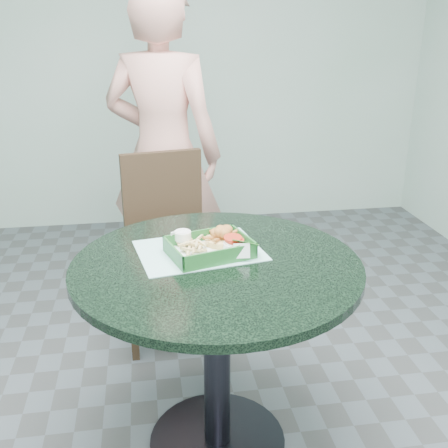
{
  "coord_description": "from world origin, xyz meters",
  "views": [
    {
      "loc": [
        -0.22,
        -1.57,
        1.52
      ],
      "look_at": [
        0.04,
        0.1,
        0.86
      ],
      "focal_mm": 42.0,
      "sensor_mm": 36.0,
      "label": 1
    }
  ],
  "objects": [
    {
      "name": "floor",
      "position": [
        0.0,
        0.0,
        0.0
      ],
      "size": [
        4.0,
        5.0,
        0.02
      ],
      "primitive_type": "cube",
      "color": "#303335",
      "rests_on": "ground"
    },
    {
      "name": "sauce_ramekin",
      "position": [
        -0.08,
        0.15,
        0.8
      ],
      "size": [
        0.06,
        0.06,
        0.03
      ],
      "rotation": [
        0.0,
        0.0,
        0.33
      ],
      "color": "white",
      "rests_on": "food_basket"
    },
    {
      "name": "fries_pile",
      "position": [
        -0.06,
        0.1,
        0.79
      ],
      "size": [
        0.12,
        0.13,
        0.04
      ],
      "primitive_type": null,
      "rotation": [
        0.0,
        0.0,
        -0.25
      ],
      "color": "#D8BB77",
      "rests_on": "food_basket"
    },
    {
      "name": "food_basket",
      "position": [
        -0.02,
        0.06,
        0.77
      ],
      "size": [
        0.27,
        0.2,
        0.05
      ],
      "rotation": [
        0.0,
        0.0,
        0.28
      ],
      "color": "#1E5E26",
      "rests_on": "placemat"
    },
    {
      "name": "cafe_table",
      "position": [
        0.0,
        0.0,
        0.58
      ],
      "size": [
        0.97,
        0.97,
        0.75
      ],
      "color": "black",
      "rests_on": "floor"
    },
    {
      "name": "wall_back",
      "position": [
        0.0,
        2.5,
        1.4
      ],
      "size": [
        4.0,
        0.04,
        2.8
      ],
      "primitive_type": "cube",
      "color": "silver",
      "rests_on": "ground"
    },
    {
      "name": "placemat",
      "position": [
        -0.05,
        0.1,
        0.75
      ],
      "size": [
        0.47,
        0.38,
        0.0
      ],
      "primitive_type": "cube",
      "rotation": [
        0.0,
        0.0,
        0.17
      ],
      "color": "#96D1CE",
      "rests_on": "cafe_table"
    },
    {
      "name": "garnish_cup",
      "position": [
        0.07,
        0.02,
        0.79
      ],
      "size": [
        0.11,
        0.11,
        0.04
      ],
      "rotation": [
        0.0,
        0.0,
        0.32
      ],
      "color": "white",
      "rests_on": "food_basket"
    },
    {
      "name": "diner_person",
      "position": [
        -0.12,
        1.17,
        1.0
      ],
      "size": [
        0.86,
        0.72,
        1.99
      ],
      "primitive_type": "imported",
      "rotation": [
        0.0,
        0.0,
        2.74
      ],
      "color": "tan",
      "rests_on": "floor"
    },
    {
      "name": "crab_sandwich",
      "position": [
        0.05,
        0.1,
        0.8
      ],
      "size": [
        0.12,
        0.12,
        0.07
      ],
      "rotation": [
        0.0,
        0.0,
        0.18
      ],
      "color": "tan",
      "rests_on": "food_basket"
    },
    {
      "name": "dining_chair",
      "position": [
        -0.14,
        0.85,
        0.53
      ],
      "size": [
        0.4,
        0.4,
        0.93
      ],
      "rotation": [
        0.0,
        0.0,
        0.19
      ],
      "color": "#462F1F",
      "rests_on": "floor"
    }
  ]
}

